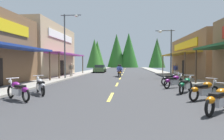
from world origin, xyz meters
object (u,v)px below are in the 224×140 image
Objects in this scene: motorcycle_parked_right_3 at (174,81)px; streetlamp_right at (168,46)px; pedestrian_waiting at (71,69)px; motorcycle_parked_right_4 at (171,79)px; streetlamp_left at (68,38)px; motorcycle_parked_right_1 at (204,90)px; rider_cruising_trailing at (119,71)px; rider_cruising_lead at (120,72)px; motorcycle_parked_right_0 at (219,99)px; motorcycle_parked_right_2 at (186,85)px; motorcycle_parked_left_2 at (40,85)px; parked_car_curbside at (100,69)px; pedestrian_browsing at (176,69)px; motorcycle_parked_left_1 at (18,90)px.

streetlamp_right is at bearing 42.04° from motorcycle_parked_right_3.
motorcycle_parked_right_4 is at bearing -137.88° from pedestrian_waiting.
motorcycle_parked_right_1 is (10.06, -9.70, -3.96)m from streetlamp_left.
motorcycle_parked_right_3 is 0.81× the size of rider_cruising_trailing.
streetlamp_right is 3.23× the size of pedestrian_waiting.
motorcycle_parked_right_1 is at bearing -161.33° from rider_cruising_lead.
streetlamp_left is at bearing 128.51° from rider_cruising_trailing.
motorcycle_parked_right_0 is 4.19m from motorcycle_parked_right_2.
pedestrian_waiting is at bearing 81.36° from motorcycle_parked_right_0.
streetlamp_right is at bearing -77.50° from motorcycle_parked_left_2.
streetlamp_right is at bearing 13.77° from streetlamp_left.
motorcycle_parked_right_0 is 0.37× the size of parked_car_curbside.
motorcycle_parked_right_0 is at bearing -95.54° from streetlamp_right.
pedestrian_browsing is (0.99, 0.32, -2.73)m from streetlamp_right.
rider_cruising_lead is at bearing -55.76° from motorcycle_parked_left_2.
rider_cruising_trailing reaches higher than motorcycle_parked_left_1.
parked_car_curbside is at bearing -37.34° from motorcycle_parked_left_2.
streetlamp_left is 3.68× the size of motorcycle_parked_right_4.
rider_cruising_trailing reaches higher than motorcycle_parked_right_0.
pedestrian_waiting is at bearing 116.64° from motorcycle_parked_right_4.
pedestrian_waiting reaches higher than parked_car_curbside.
streetlamp_right reaches higher than pedestrian_waiting.
rider_cruising_trailing is at bearing -158.48° from parked_car_curbside.
pedestrian_browsing is (2.21, 10.73, 0.50)m from motorcycle_parked_right_2.
motorcycle_parked_right_1 is at bearing -164.22° from rider_cruising_trailing.
motorcycle_parked_right_2 is 3.73m from motorcycle_parked_right_4.
motorcycle_parked_right_1 is 5.72m from motorcycle_parked_right_4.
rider_cruising_trailing is (-0.27, 1.08, 0.00)m from rider_cruising_lead.
motorcycle_parked_right_1 is 16.17m from pedestrian_waiting.
motorcycle_parked_right_0 is 0.92× the size of motorcycle_parked_left_2.
streetlamp_left is 11.42m from streetlamp_right.
motorcycle_parked_right_4 is at bearing 43.44° from motorcycle_parked_right_3.
motorcycle_parked_left_2 is at bearing 161.71° from rider_cruising_lead.
streetlamp_left is 7.93m from rider_cruising_trailing.
motorcycle_parked_right_1 is at bearing -161.50° from parked_car_curbside.
rider_cruising_lead is at bearing 56.36° from motorcycle_parked_right_2.
motorcycle_parked_right_1 is 1.07× the size of pedestrian_waiting.
motorcycle_parked_right_4 is at bearing -97.78° from motorcycle_parked_left_2.
motorcycle_parked_right_4 is at bearing 44.42° from motorcycle_parked_right_0.
streetlamp_right is 2.93m from pedestrian_browsing.
streetlamp_left is 4.29× the size of motorcycle_parked_right_0.
motorcycle_parked_right_2 is 0.41× the size of parked_car_curbside.
rider_cruising_lead is (-5.58, 0.82, -3.07)m from streetlamp_right.
motorcycle_parked_right_2 is at bearing -120.02° from motorcycle_parked_left_2.
motorcycle_parked_right_2 is at bearing 179.35° from pedestrian_browsing.
rider_cruising_lead is at bearing -168.69° from rider_cruising_trailing.
motorcycle_parked_left_2 is at bearing -80.44° from streetlamp_left.
motorcycle_parked_right_2 is at bearing -150.54° from pedestrian_waiting.
motorcycle_parked_right_4 is 1.00× the size of motorcycle_parked_left_1.
rider_cruising_lead is 6.07m from pedestrian_waiting.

